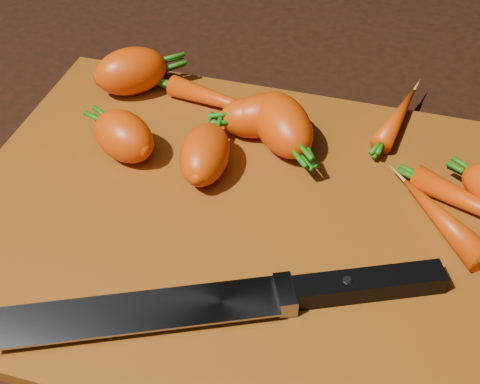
# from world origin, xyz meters

# --- Properties ---
(ground) EXTENTS (2.00, 2.00, 0.01)m
(ground) POSITION_xyz_m (0.00, 0.00, -0.01)
(ground) COLOR black
(cutting_board) EXTENTS (0.50, 0.40, 0.01)m
(cutting_board) POSITION_xyz_m (0.00, 0.00, 0.01)
(cutting_board) COLOR brown
(cutting_board) RESTS_ON ground
(carrot_0) EXTENTS (0.09, 0.09, 0.05)m
(carrot_0) POSITION_xyz_m (-0.16, 0.15, 0.04)
(carrot_0) COLOR #DE3A00
(carrot_0) RESTS_ON cutting_board
(carrot_1) EXTENTS (0.08, 0.07, 0.05)m
(carrot_1) POSITION_xyz_m (-0.13, 0.05, 0.04)
(carrot_1) COLOR #DE3A00
(carrot_1) RESTS_ON cutting_board
(carrot_2) EXTENTS (0.09, 0.10, 0.05)m
(carrot_2) POSITION_xyz_m (0.02, 0.11, 0.04)
(carrot_2) COLOR #DE3A00
(carrot_2) RESTS_ON cutting_board
(carrot_3) EXTENTS (0.05, 0.08, 0.05)m
(carrot_3) POSITION_xyz_m (-0.04, 0.05, 0.03)
(carrot_3) COLOR #DE3A00
(carrot_3) RESTS_ON cutting_board
(carrot_4) EXTENTS (0.08, 0.07, 0.04)m
(carrot_4) POSITION_xyz_m (-0.00, 0.12, 0.03)
(carrot_4) COLOR #DE3A00
(carrot_4) RESTS_ON cutting_board
(carrot_5) EXTENTS (0.07, 0.05, 0.04)m
(carrot_5) POSITION_xyz_m (-0.02, 0.11, 0.03)
(carrot_5) COLOR #DE3A00
(carrot_5) RESTS_ON cutting_board
(carrot_7) EXTENTS (0.04, 0.11, 0.02)m
(carrot_7) POSITION_xyz_m (0.12, 0.17, 0.02)
(carrot_7) COLOR #DE3A00
(carrot_7) RESTS_ON cutting_board
(carrot_9) EXTENTS (0.09, 0.10, 0.03)m
(carrot_9) POSITION_xyz_m (0.17, 0.03, 0.03)
(carrot_9) COLOR #DE3A00
(carrot_9) RESTS_ON cutting_board
(carrot_10) EXTENTS (0.14, 0.05, 0.02)m
(carrot_10) POSITION_xyz_m (-0.05, 0.14, 0.02)
(carrot_10) COLOR #DE3A00
(carrot_10) RESTS_ON cutting_board
(knife) EXTENTS (0.33, 0.17, 0.02)m
(knife) POSITION_xyz_m (-0.02, -0.12, 0.02)
(knife) COLOR gray
(knife) RESTS_ON cutting_board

